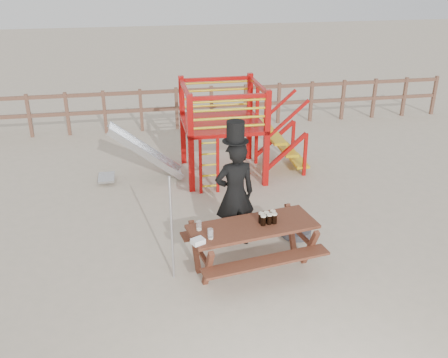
{
  "coord_description": "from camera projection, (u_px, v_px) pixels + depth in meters",
  "views": [
    {
      "loc": [
        -1.67,
        -6.73,
        4.59
      ],
      "look_at": [
        -0.28,
        0.8,
        1.13
      ],
      "focal_mm": 40.0,
      "sensor_mm": 36.0,
      "label": 1
    }
  ],
  "objects": [
    {
      "name": "parasol_base",
      "position": [
        296.0,
        232.0,
        8.9
      ],
      "size": [
        0.53,
        0.53,
        0.23
      ],
      "color": "#39383E",
      "rests_on": "ground"
    },
    {
      "name": "metal_pole",
      "position": [
        172.0,
        229.0,
        7.41
      ],
      "size": [
        0.04,
        0.04,
        1.72
      ],
      "primitive_type": "cylinder",
      "color": "#B2B2B7",
      "rests_on": "ground"
    },
    {
      "name": "picnic_table",
      "position": [
        252.0,
        241.0,
        7.82
      ],
      "size": [
        2.18,
        1.68,
        0.77
      ],
      "rotation": [
        0.0,
        0.0,
        0.17
      ],
      "color": "brown",
      "rests_on": "ground"
    },
    {
      "name": "empty_glasses",
      "position": [
        207.0,
        231.0,
        7.39
      ],
      "size": [
        0.22,
        0.36,
        0.15
      ],
      "color": "silver",
      "rests_on": "picnic_table"
    },
    {
      "name": "playground_fort",
      "position": [
        219.0,
        129.0,
        10.99
      ],
      "size": [
        4.71,
        1.84,
        2.1
      ],
      "color": "#AA0D0B",
      "rests_on": "ground"
    },
    {
      "name": "paper_bag",
      "position": [
        198.0,
        241.0,
        7.19
      ],
      "size": [
        0.22,
        0.2,
        0.08
      ],
      "primitive_type": "cube",
      "rotation": [
        0.0,
        0.0,
        0.43
      ],
      "color": "white",
      "rests_on": "picnic_table"
    },
    {
      "name": "ground",
      "position": [
        249.0,
        260.0,
        8.19
      ],
      "size": [
        60.0,
        60.0,
        0.0
      ],
      "primitive_type": "plane",
      "color": "#BCAA92",
      "rests_on": "ground"
    },
    {
      "name": "back_fence",
      "position": [
        194.0,
        103.0,
        14.17
      ],
      "size": [
        15.09,
        0.09,
        1.2
      ],
      "color": "brown",
      "rests_on": "ground"
    },
    {
      "name": "man_with_hat",
      "position": [
        235.0,
        192.0,
        8.27
      ],
      "size": [
        0.73,
        0.53,
        2.22
      ],
      "rotation": [
        0.0,
        0.0,
        3.26
      ],
      "color": "black",
      "rests_on": "ground"
    },
    {
      "name": "stout_pints",
      "position": [
        268.0,
        218.0,
        7.73
      ],
      "size": [
        0.28,
        0.21,
        0.17
      ],
      "color": "black",
      "rests_on": "picnic_table"
    }
  ]
}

